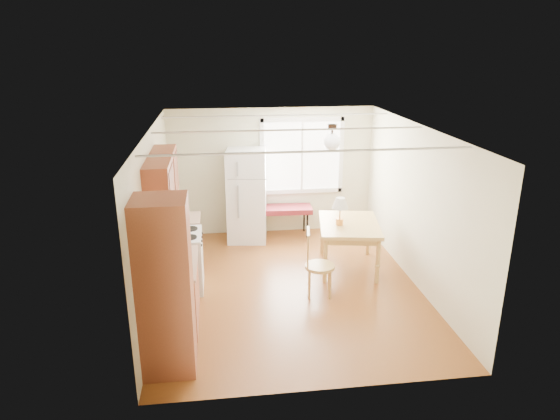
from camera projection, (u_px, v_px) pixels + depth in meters
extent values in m
cube|color=#5C2F13|center=(290.00, 286.00, 7.90)|extent=(4.60, 5.60, 0.12)
cube|color=white|center=(291.00, 129.00, 7.10)|extent=(4.60, 5.60, 0.12)
cube|color=beige|center=(272.00, 171.00, 9.85)|extent=(4.60, 0.10, 2.50)
cube|color=beige|center=(326.00, 289.00, 5.15)|extent=(4.60, 0.10, 2.50)
cube|color=beige|center=(154.00, 218.00, 7.26)|extent=(0.10, 5.60, 2.50)
cube|color=beige|center=(417.00, 207.00, 7.74)|extent=(0.10, 5.60, 2.50)
cube|color=brown|center=(165.00, 287.00, 5.62)|extent=(0.60, 0.60, 2.10)
cube|color=brown|center=(175.00, 294.00, 6.76)|extent=(0.60, 1.10, 0.86)
cube|color=tan|center=(174.00, 264.00, 6.61)|extent=(0.62, 1.14, 0.04)
cube|color=white|center=(181.00, 261.00, 7.74)|extent=(0.65, 0.76, 0.90)
cube|color=brown|center=(183.00, 244.00, 8.45)|extent=(0.60, 0.60, 0.86)
cube|color=brown|center=(162.00, 180.00, 6.94)|extent=(0.33, 1.60, 0.70)
cube|color=white|center=(302.00, 156.00, 9.81)|extent=(1.50, 0.02, 1.35)
cylinder|color=black|center=(332.00, 126.00, 7.57)|extent=(0.14, 0.14, 0.06)
cylinder|color=black|center=(332.00, 133.00, 7.61)|extent=(0.03, 0.03, 0.16)
sphere|color=white|center=(332.00, 142.00, 7.65)|extent=(0.26, 0.26, 0.26)
cube|color=white|center=(247.00, 196.00, 9.54)|extent=(0.81, 0.81, 1.77)
cube|color=gray|center=(248.00, 179.00, 9.07)|extent=(0.73, 0.02, 0.02)
cube|color=gray|center=(238.00, 193.00, 9.11)|extent=(0.03, 0.03, 1.06)
cube|color=maroon|center=(279.00, 209.00, 9.81)|extent=(1.33, 0.55, 0.10)
cylinder|color=black|center=(252.00, 228.00, 9.66)|extent=(0.04, 0.04, 0.50)
cylinder|color=black|center=(307.00, 226.00, 9.80)|extent=(0.04, 0.04, 0.50)
cylinder|color=black|center=(250.00, 222.00, 10.01)|extent=(0.04, 0.04, 0.50)
cylinder|color=black|center=(304.00, 219.00, 10.14)|extent=(0.04, 0.04, 0.50)
cube|color=#B28844|center=(349.00, 225.00, 8.33)|extent=(1.17, 1.44, 0.06)
cube|color=#B28844|center=(349.00, 229.00, 8.35)|extent=(1.06, 1.32, 0.10)
cylinder|color=#B28844|center=(325.00, 261.00, 7.92)|extent=(0.07, 0.07, 0.75)
cylinder|color=#B28844|center=(378.00, 262.00, 7.89)|extent=(0.07, 0.07, 0.75)
cylinder|color=#B28844|center=(322.00, 234.00, 9.02)|extent=(0.07, 0.07, 0.75)
cylinder|color=#B28844|center=(368.00, 235.00, 8.99)|extent=(0.07, 0.07, 0.75)
cylinder|color=#B28844|center=(320.00, 266.00, 7.52)|extent=(0.45, 0.45, 0.05)
cylinder|color=#B28844|center=(309.00, 285.00, 7.45)|extent=(0.04, 0.04, 0.46)
cylinder|color=#B28844|center=(330.00, 285.00, 7.44)|extent=(0.04, 0.04, 0.46)
cylinder|color=#B28844|center=(309.00, 276.00, 7.74)|extent=(0.04, 0.04, 0.46)
cylinder|color=#B28844|center=(329.00, 276.00, 7.73)|extent=(0.04, 0.04, 0.46)
cylinder|color=#C88640|center=(340.00, 222.00, 8.23)|extent=(0.12, 0.12, 0.11)
cylinder|color=#C88640|center=(340.00, 213.00, 8.19)|extent=(0.02, 0.02, 0.18)
cone|color=silver|center=(340.00, 203.00, 8.13)|extent=(0.27, 0.27, 0.18)
cube|color=black|center=(170.00, 264.00, 6.49)|extent=(0.18, 0.21, 0.07)
cube|color=black|center=(169.00, 255.00, 6.36)|extent=(0.17, 0.07, 0.25)
cylinder|color=black|center=(170.00, 256.00, 6.50)|extent=(0.13, 0.13, 0.11)
cylinder|color=red|center=(165.00, 259.00, 6.50)|extent=(0.12, 0.12, 0.16)
sphere|color=red|center=(165.00, 252.00, 6.47)|extent=(0.06, 0.06, 0.06)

